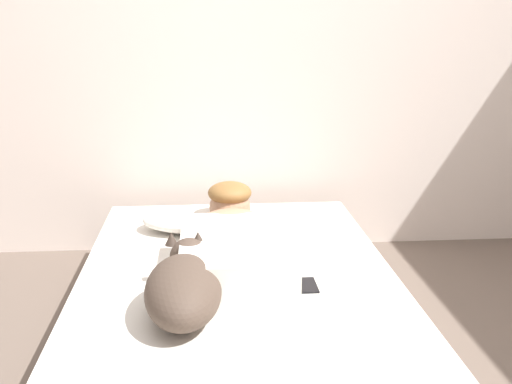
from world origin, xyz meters
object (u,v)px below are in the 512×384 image
Objects in this scene: dog at (184,286)px; coffee_cup at (266,237)px; bed at (238,307)px; person_lying at (234,243)px; pillow at (197,219)px; cell_phone at (308,285)px.

coffee_cup is (0.35, 0.68, -0.07)m from dog.
bed is 0.49m from dog.
coffee_cup is (0.16, 0.26, -0.07)m from person_lying.
bed is 3.90× the size of pillow.
person_lying is 0.32m from coffee_cup.
person_lying is (-0.01, 0.05, 0.26)m from bed.
person_lying is 6.57× the size of cell_phone.
dog reaches higher than coffee_cup.
person_lying is at bearing 65.46° from dog.
cell_phone is (0.46, 0.20, -0.10)m from dog.
dog is at bearing -114.54° from person_lying.
cell_phone is at bearing -76.73° from coffee_cup.
pillow is (-0.17, 0.55, 0.21)m from bed.
bed is at bearing -115.11° from coffee_cup.
cell_phone is (0.27, -0.22, -0.10)m from person_lying.
bed is 3.53× the size of dog.
pillow is 0.90× the size of dog.
pillow is at bearing 87.92° from dog.
cell_phone is (0.43, -0.72, -0.05)m from pillow.
person_lying is at bearing 141.56° from cell_phone.
person_lying is 0.36m from cell_phone.
dog is at bearing -117.18° from coffee_cup.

